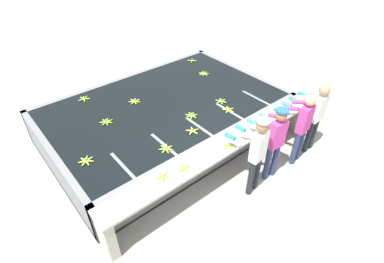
# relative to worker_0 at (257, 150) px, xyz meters

# --- Properties ---
(ground_plane) EXTENTS (80.00, 80.00, 0.00)m
(ground_plane) POSITION_rel_worker_0_xyz_m (-0.19, 0.34, -1.01)
(ground_plane) COLOR #999993
(ground_plane) RESTS_ON ground
(wash_tank) EXTENTS (5.21, 3.42, 0.86)m
(wash_tank) POSITION_rel_worker_0_xyz_m (-0.19, 2.49, -0.59)
(wash_tank) COLOR gray
(wash_tank) RESTS_ON ground
(work_ledge) EXTENTS (5.21, 0.45, 0.86)m
(work_ledge) POSITION_rel_worker_0_xyz_m (-0.19, 0.57, -0.38)
(work_ledge) COLOR #B7B2A3
(work_ledge) RESTS_ON ground
(worker_0) EXTENTS (0.47, 0.74, 1.66)m
(worker_0) POSITION_rel_worker_0_xyz_m (0.00, 0.00, 0.00)
(worker_0) COLOR #1E2328
(worker_0) RESTS_ON ground
(worker_1) EXTENTS (0.46, 0.73, 1.61)m
(worker_1) POSITION_rel_worker_0_xyz_m (0.56, 0.03, -0.04)
(worker_1) COLOR navy
(worker_1) RESTS_ON ground
(worker_2) EXTENTS (0.45, 0.73, 1.63)m
(worker_2) POSITION_rel_worker_0_xyz_m (1.34, -0.03, -0.04)
(worker_2) COLOR navy
(worker_2) RESTS_ON ground
(worker_3) EXTENTS (0.41, 0.71, 1.63)m
(worker_3) POSITION_rel_worker_0_xyz_m (1.89, 0.01, -0.04)
(worker_3) COLOR #1E2328
(worker_3) RESTS_ON ground
(banana_bunch_floating_0) EXTENTS (0.28, 0.27, 0.08)m
(banana_bunch_floating_0) POSITION_rel_worker_0_xyz_m (-0.39, 1.27, -0.14)
(banana_bunch_floating_0) COLOR #93BC3D
(banana_bunch_floating_0) RESTS_ON wash_tank
(banana_bunch_floating_1) EXTENTS (0.23, 0.23, 0.08)m
(banana_bunch_floating_1) POSITION_rel_worker_0_xyz_m (1.70, 3.79, -0.14)
(banana_bunch_floating_1) COLOR #7FAD33
(banana_bunch_floating_1) RESTS_ON wash_tank
(banana_bunch_floating_2) EXTENTS (0.28, 0.28, 0.08)m
(banana_bunch_floating_2) POSITION_rel_worker_0_xyz_m (1.42, 2.97, -0.14)
(banana_bunch_floating_2) COLOR #93BC3D
(banana_bunch_floating_2) RESTS_ON wash_tank
(banana_bunch_floating_3) EXTENTS (0.28, 0.28, 0.08)m
(banana_bunch_floating_3) POSITION_rel_worker_0_xyz_m (-0.69, 2.95, -0.14)
(banana_bunch_floating_3) COLOR #8CB738
(banana_bunch_floating_3) RESTS_ON wash_tank
(banana_bunch_floating_4) EXTENTS (0.28, 0.26, 0.08)m
(banana_bunch_floating_4) POSITION_rel_worker_0_xyz_m (0.81, 1.70, -0.14)
(banana_bunch_floating_4) COLOR #75A333
(banana_bunch_floating_4) RESTS_ON wash_tank
(banana_bunch_floating_5) EXTENTS (0.28, 0.28, 0.08)m
(banana_bunch_floating_5) POSITION_rel_worker_0_xyz_m (-1.11, 1.17, -0.14)
(banana_bunch_floating_5) COLOR #7FAD33
(banana_bunch_floating_5) RESTS_ON wash_tank
(banana_bunch_floating_6) EXTENTS (0.28, 0.27, 0.08)m
(banana_bunch_floating_6) POSITION_rel_worker_0_xyz_m (0.69, 1.35, -0.14)
(banana_bunch_floating_6) COLOR #9EC642
(banana_bunch_floating_6) RESTS_ON wash_tank
(banana_bunch_floating_7) EXTENTS (0.28, 0.28, 0.08)m
(banana_bunch_floating_7) POSITION_rel_worker_0_xyz_m (-2.36, 1.80, -0.14)
(banana_bunch_floating_7) COLOR #93BC3D
(banana_bunch_floating_7) RESTS_ON wash_tank
(banana_bunch_floating_8) EXTENTS (0.28, 0.28, 0.08)m
(banana_bunch_floating_8) POSITION_rel_worker_0_xyz_m (-1.55, 2.63, -0.14)
(banana_bunch_floating_8) COLOR #7FAD33
(banana_bunch_floating_8) RESTS_ON wash_tank
(banana_bunch_floating_9) EXTENTS (0.28, 0.28, 0.08)m
(banana_bunch_floating_9) POSITION_rel_worker_0_xyz_m (-0.07, 1.70, -0.14)
(banana_bunch_floating_9) COLOR #75A333
(banana_bunch_floating_9) RESTS_ON wash_tank
(banana_bunch_floating_10) EXTENTS (0.27, 0.28, 0.08)m
(banana_bunch_floating_10) POSITION_rel_worker_0_xyz_m (-1.51, 3.78, -0.14)
(banana_bunch_floating_10) COLOR #93BC3D
(banana_bunch_floating_10) RESTS_ON wash_tank
(banana_bunch_ledge_0) EXTENTS (0.28, 0.27, 0.08)m
(banana_bunch_ledge_0) POSITION_rel_worker_0_xyz_m (-0.18, 0.51, -0.13)
(banana_bunch_ledge_0) COLOR #8CB738
(banana_bunch_ledge_0) RESTS_ON work_ledge
(banana_bunch_ledge_1) EXTENTS (0.28, 0.27, 0.08)m
(banana_bunch_ledge_1) POSITION_rel_worker_0_xyz_m (-1.55, 0.64, -0.13)
(banana_bunch_ledge_1) COLOR #9EC642
(banana_bunch_ledge_1) RESTS_ON work_ledge
(banana_bunch_ledge_2) EXTENTS (0.28, 0.28, 0.08)m
(banana_bunch_ledge_2) POSITION_rel_worker_0_xyz_m (-1.17, 0.56, -0.13)
(banana_bunch_ledge_2) COLOR #93BC3D
(banana_bunch_ledge_2) RESTS_ON work_ledge
(knife_0) EXTENTS (0.34, 0.12, 0.02)m
(knife_0) POSITION_rel_worker_0_xyz_m (1.08, 0.64, -0.14)
(knife_0) COLOR silver
(knife_0) RESTS_ON work_ledge
(knife_1) EXTENTS (0.26, 0.28, 0.02)m
(knife_1) POSITION_rel_worker_0_xyz_m (1.68, 0.53, -0.14)
(knife_1) COLOR silver
(knife_1) RESTS_ON work_ledge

